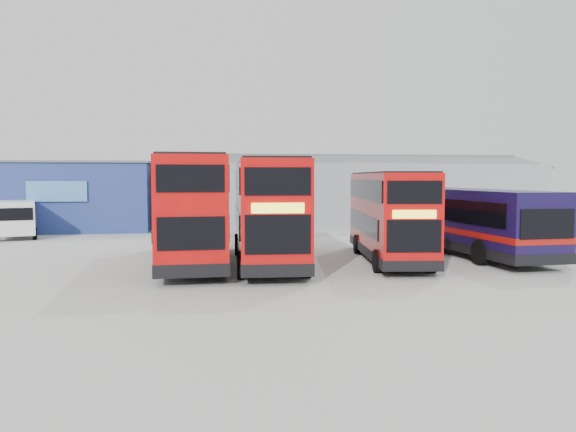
{
  "coord_description": "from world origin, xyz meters",
  "views": [
    {
      "loc": [
        -4.34,
        -26.45,
        3.99
      ],
      "look_at": [
        -0.14,
        0.2,
        2.1
      ],
      "focal_mm": 35.0,
      "sensor_mm": 36.0,
      "label": 1
    }
  ],
  "objects_px": {
    "double_decker_left": "(190,211)",
    "double_decker_right": "(389,217)",
    "single_decker_blue": "(469,222)",
    "panel_van": "(17,217)",
    "maintenance_shed": "(346,193)",
    "office_block": "(71,195)",
    "double_decker_centre": "(267,212)"
  },
  "relations": [
    {
      "from": "double_decker_left",
      "to": "double_decker_right",
      "type": "relative_size",
      "value": 1.14
    },
    {
      "from": "double_decker_right",
      "to": "single_decker_blue",
      "type": "bearing_deg",
      "value": 25.18
    },
    {
      "from": "double_decker_right",
      "to": "panel_van",
      "type": "xyz_separation_m",
      "value": [
        -20.77,
        13.57,
        -0.75
      ]
    },
    {
      "from": "maintenance_shed",
      "to": "panel_van",
      "type": "distance_m",
      "value": 25.39
    },
    {
      "from": "maintenance_shed",
      "to": "single_decker_blue",
      "type": "distance_m",
      "value": 19.55
    },
    {
      "from": "maintenance_shed",
      "to": "double_decker_left",
      "type": "xyz_separation_m",
      "value": [
        -12.8,
        -20.46,
        -0.17
      ]
    },
    {
      "from": "office_block",
      "to": "maintenance_shed",
      "type": "relative_size",
      "value": 0.4
    },
    {
      "from": "office_block",
      "to": "single_decker_blue",
      "type": "bearing_deg",
      "value": -36.82
    },
    {
      "from": "double_decker_left",
      "to": "panel_van",
      "type": "height_order",
      "value": "double_decker_left"
    },
    {
      "from": "maintenance_shed",
      "to": "double_decker_right",
      "type": "distance_m",
      "value": 21.28
    },
    {
      "from": "double_decker_centre",
      "to": "single_decker_blue",
      "type": "height_order",
      "value": "double_decker_centre"
    },
    {
      "from": "office_block",
      "to": "panel_van",
      "type": "distance_m",
      "value": 5.98
    },
    {
      "from": "double_decker_centre",
      "to": "panel_van",
      "type": "xyz_separation_m",
      "value": [
        -14.95,
        13.54,
        -1.01
      ]
    },
    {
      "from": "maintenance_shed",
      "to": "panel_van",
      "type": "relative_size",
      "value": 5.17
    },
    {
      "from": "maintenance_shed",
      "to": "double_decker_centre",
      "type": "relative_size",
      "value": 2.69
    },
    {
      "from": "office_block",
      "to": "double_decker_left",
      "type": "relative_size",
      "value": 1.06
    },
    {
      "from": "office_block",
      "to": "double_decker_centre",
      "type": "bearing_deg",
      "value": -56.17
    },
    {
      "from": "double_decker_centre",
      "to": "office_block",
      "type": "bearing_deg",
      "value": 126.59
    },
    {
      "from": "double_decker_right",
      "to": "panel_van",
      "type": "bearing_deg",
      "value": 154.71
    },
    {
      "from": "office_block",
      "to": "double_decker_centre",
      "type": "height_order",
      "value": "office_block"
    },
    {
      "from": "maintenance_shed",
      "to": "double_decker_left",
      "type": "bearing_deg",
      "value": -122.03
    },
    {
      "from": "office_block",
      "to": "double_decker_right",
      "type": "distance_m",
      "value": 26.52
    },
    {
      "from": "double_decker_centre",
      "to": "single_decker_blue",
      "type": "distance_m",
      "value": 10.76
    },
    {
      "from": "double_decker_left",
      "to": "single_decker_blue",
      "type": "height_order",
      "value": "double_decker_left"
    },
    {
      "from": "office_block",
      "to": "panel_van",
      "type": "height_order",
      "value": "office_block"
    },
    {
      "from": "double_decker_right",
      "to": "single_decker_blue",
      "type": "distance_m",
      "value": 5.07
    },
    {
      "from": "office_block",
      "to": "maintenance_shed",
      "type": "xyz_separation_m",
      "value": [
        22.0,
        2.01,
        0.02
      ]
    },
    {
      "from": "double_decker_left",
      "to": "single_decker_blue",
      "type": "distance_m",
      "value": 14.19
    },
    {
      "from": "office_block",
      "to": "maintenance_shed",
      "type": "height_order",
      "value": "maintenance_shed"
    },
    {
      "from": "double_decker_centre",
      "to": "double_decker_right",
      "type": "relative_size",
      "value": 1.12
    },
    {
      "from": "double_decker_centre",
      "to": "panel_van",
      "type": "height_order",
      "value": "double_decker_centre"
    },
    {
      "from": "maintenance_shed",
      "to": "office_block",
      "type": "bearing_deg",
      "value": -174.79
    }
  ]
}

